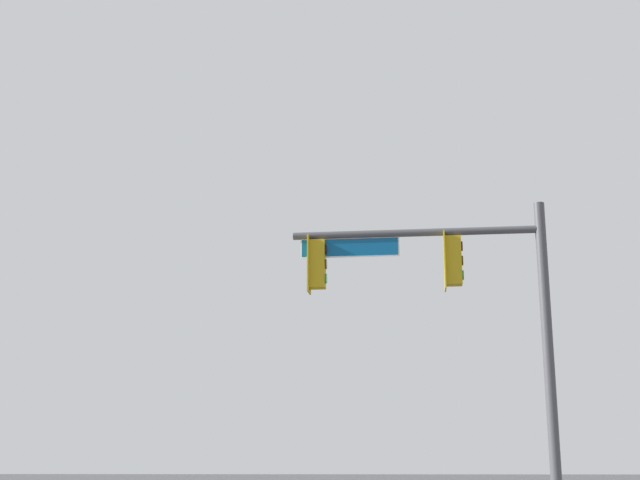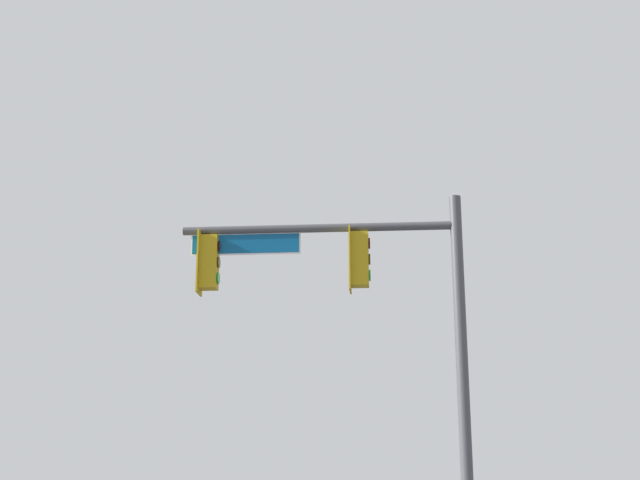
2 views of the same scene
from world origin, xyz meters
name	(u,v)px [view 1 (image 1 of 2)]	position (x,y,z in m)	size (l,w,h in m)	color
signal_pole_near	(457,300)	(-3.31, -8.60, 5.08)	(5.65, 0.59, 7.22)	#47474C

